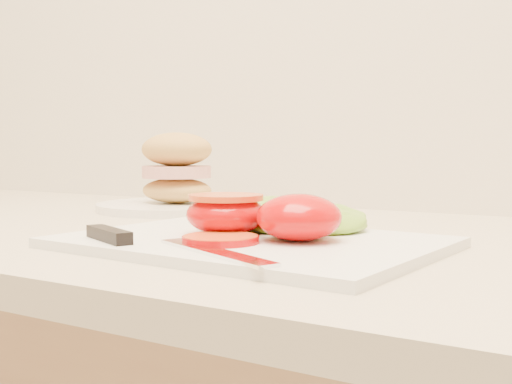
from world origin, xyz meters
The scene contains 8 objects.
cutting_board centered at (-0.39, 1.57, 0.94)m, with size 0.36×0.26×0.01m, color silver.
tomato_half_dome centered at (-0.33, 1.57, 0.96)m, with size 0.08×0.08×0.05m, color #CF0001.
tomato_half_cut centered at (-0.42, 1.57, 0.96)m, with size 0.08×0.08×0.04m.
tomato_slice_0 centered at (-0.39, 1.52, 0.94)m, with size 0.07×0.07×0.01m, color orange.
lettuce_leaf_0 centered at (-0.40, 1.64, 0.95)m, with size 0.16×0.11×0.03m, color #8FBD32.
lettuce_leaf_1 centered at (-0.35, 1.64, 0.95)m, with size 0.12×0.09×0.03m, color #8FBD32.
knife centered at (-0.44, 1.47, 0.94)m, with size 0.25×0.09×0.01m.
sandwich_plate centered at (-0.69, 1.82, 0.97)m, with size 0.25×0.25×0.12m.
Camera 1 is at (-0.05, 1.03, 1.03)m, focal length 45.00 mm.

